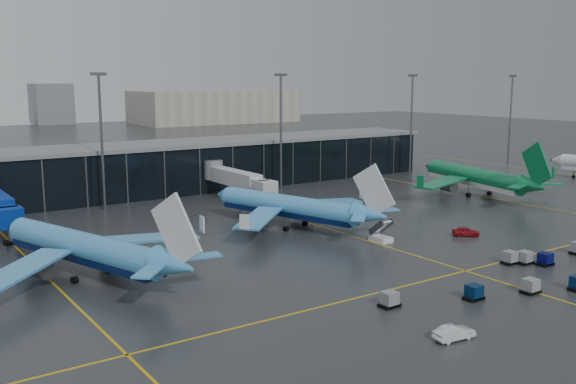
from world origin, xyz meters
TOP-DOWN VIEW (x-y plane):
  - ground at (0.00, 0.00)m, footprint 600.00×600.00m
  - terminal_pier at (0.00, 62.00)m, footprint 142.00×17.00m
  - flood_masts at (5.00, 50.00)m, footprint 203.00×0.50m
  - distant_hangars at (49.94, 270.08)m, footprint 260.00×71.00m
  - taxi_lines at (10.00, 10.61)m, footprint 220.00×120.00m
  - airliner_arkefly at (-30.95, 10.81)m, footprint 43.57×46.55m
  - airliner_klm_near at (5.21, 18.55)m, footprint 41.38×44.42m
  - airliner_aer_lingus at (55.01, 21.17)m, footprint 42.86×46.52m
  - baggage_carts at (13.20, -20.70)m, footprint 38.88×12.89m
  - mobile_airstair at (11.35, 2.40)m, footprint 2.33×3.29m
  - service_van_red at (24.80, -2.49)m, footprint 4.33×3.83m
  - service_van_white at (-8.28, -29.12)m, footprint 4.37×1.94m

SIDE VIEW (x-z plane):
  - ground at x=0.00m, z-range 0.00..0.00m
  - taxi_lines at x=10.00m, z-range 0.00..0.02m
  - service_van_white at x=-8.28m, z-range 0.00..1.39m
  - service_van_red at x=24.80m, z-range 0.00..1.42m
  - baggage_carts at x=13.20m, z-range -0.09..1.61m
  - mobile_airstair at x=11.35m, z-range -0.95..2.49m
  - terminal_pier at x=0.00m, z-range 0.07..10.77m
  - airliner_klm_near at x=5.21m, z-range 0.00..11.31m
  - airliner_arkefly at x=-30.95m, z-range 0.00..11.70m
  - airliner_aer_lingus at x=55.01m, z-range 0.00..12.23m
  - distant_hangars at x=49.94m, z-range -2.21..19.79m
  - flood_masts at x=5.00m, z-range 1.06..26.56m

